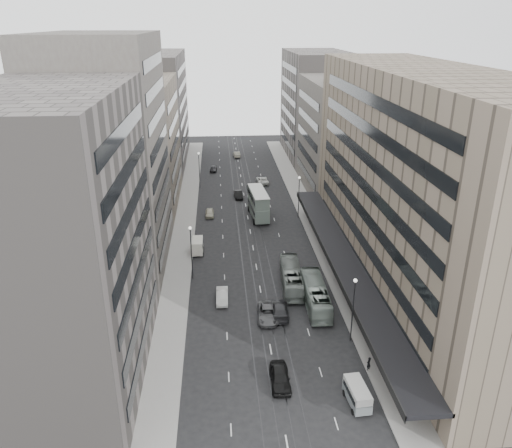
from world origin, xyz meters
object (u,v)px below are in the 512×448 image
object	(u,v)px
bus_far	(291,277)
double_decker	(258,203)
sedan_2	(268,313)
pedestrian	(369,364)
panel_van	(198,246)
bus_near	(316,295)
sedan_0	(280,377)
vw_microbus	(357,394)
sedan_1	(222,296)

from	to	relation	value
bus_far	double_decker	distance (m)	27.60
sedan_2	pedestrian	xyz separation A→B (m)	(9.90, -11.18, 0.20)
panel_van	bus_far	bearing A→B (deg)	-41.64
bus_far	bus_near	bearing A→B (deg)	119.29
double_decker	sedan_0	bearing A→B (deg)	-96.70
vw_microbus	panel_van	distance (m)	39.92
sedan_0	panel_van	bearing A→B (deg)	107.10
panel_van	pedestrian	distance (m)	36.88
bus_near	double_decker	size ratio (longest dim) A/B	1.15
bus_near	panel_van	world-z (taller)	bus_near
vw_microbus	bus_far	bearing A→B (deg)	92.88
sedan_1	pedestrian	distance (m)	22.33
bus_near	sedan_0	size ratio (longest dim) A/B	2.29
sedan_2	pedestrian	bearing A→B (deg)	-44.86
vw_microbus	panel_van	size ratio (longest dim) A/B	1.10
panel_van	sedan_1	size ratio (longest dim) A/B	0.85
panel_van	sedan_2	distance (m)	22.31
sedan_0	sedan_1	xyz separation A→B (m)	(-5.79, 17.27, -0.12)
pedestrian	panel_van	bearing A→B (deg)	-97.89
sedan_0	sedan_1	size ratio (longest dim) A/B	1.12
bus_far	panel_van	size ratio (longest dim) A/B	2.90
double_decker	vw_microbus	world-z (taller)	double_decker
pedestrian	double_decker	bearing A→B (deg)	-119.69
panel_van	double_decker	bearing A→B (deg)	53.75
panel_van	sedan_0	size ratio (longest dim) A/B	0.76
vw_microbus	sedan_1	bearing A→B (deg)	117.57
sedan_2	sedan_0	bearing A→B (deg)	-86.20
bus_near	panel_van	size ratio (longest dim) A/B	3.02
sedan_0	sedan_1	world-z (taller)	sedan_0
bus_far	double_decker	size ratio (longest dim) A/B	1.10
bus_far	vw_microbus	bearing A→B (deg)	100.97
sedan_1	sedan_2	world-z (taller)	sedan_2
bus_near	pedestrian	world-z (taller)	bus_near
bus_far	sedan_0	xyz separation A→B (m)	(-4.14, -20.43, -0.68)
sedan_2	double_decker	bearing A→B (deg)	90.79
double_decker	sedan_1	distance (m)	31.60
bus_far	vw_microbus	xyz separation A→B (m)	(3.12, -23.94, -0.32)
panel_van	sedan_2	size ratio (longest dim) A/B	0.70
sedan_0	double_decker	bearing A→B (deg)	88.80
double_decker	sedan_2	size ratio (longest dim) A/B	1.84
vw_microbus	pedestrian	distance (m)	5.51
bus_near	bus_far	size ratio (longest dim) A/B	1.04
double_decker	vw_microbus	size ratio (longest dim) A/B	2.39
bus_near	sedan_0	xyz separation A→B (m)	(-6.64, -15.23, -0.75)
sedan_1	bus_near	bearing A→B (deg)	-8.43
panel_van	sedan_0	bearing A→B (deg)	-73.47
panel_van	sedan_2	world-z (taller)	panel_van
bus_near	sedan_0	distance (m)	16.63
sedan_0	sedan_2	xyz separation A→B (m)	(-0.04, 12.52, -0.10)
panel_van	pedestrian	world-z (taller)	panel_van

